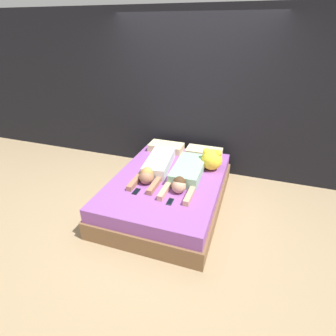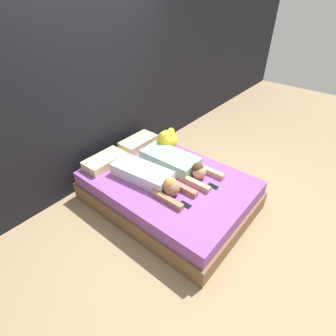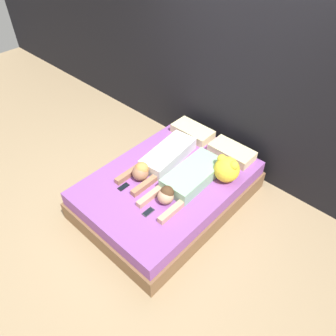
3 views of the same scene
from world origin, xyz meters
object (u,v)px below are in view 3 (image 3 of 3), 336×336
bed (168,190)px  pillow_head_right (232,152)px  plush_toy (227,169)px  person_right (187,180)px  cell_phone_right (148,212)px  person_left (161,159)px  pillow_head_left (193,131)px  cell_phone_left (124,187)px

bed → pillow_head_right: pillow_head_right is taller
bed → plush_toy: 0.79m
person_right → cell_phone_right: (-0.04, -0.61, -0.08)m
person_left → bed: bearing=-25.7°
bed → pillow_head_right: 0.96m
bed → person_left: bearing=154.3°
pillow_head_left → pillow_head_right: size_ratio=1.00×
pillow_head_right → person_right: size_ratio=0.50×
pillow_head_right → cell_phone_left: (-0.60, -1.33, -0.05)m
cell_phone_left → pillow_head_left: bearing=92.5°
bed → pillow_head_right: bearing=69.1°
pillow_head_right → person_left: 0.93m
plush_toy → pillow_head_left: bearing=154.3°
pillow_head_right → person_right: bearing=-95.5°
pillow_head_left → cell_phone_left: 1.34m
person_left → pillow_head_right: bearing=53.8°
pillow_head_left → person_left: (0.11, -0.75, 0.03)m
person_left → cell_phone_left: (-0.05, -0.58, -0.08)m
pillow_head_right → bed: bearing=-110.9°
pillow_head_right → cell_phone_right: pillow_head_right is taller
plush_toy → pillow_head_right: bearing=115.6°
pillow_head_left → cell_phone_left: size_ratio=4.08×
person_left → cell_phone_left: person_left is taller
bed → cell_phone_right: 0.63m
cell_phone_left → cell_phone_right: same height
cell_phone_left → person_left: bearing=85.4°
person_left → cell_phone_left: bearing=-94.6°
bed → pillow_head_left: (-0.33, 0.86, 0.28)m
pillow_head_right → person_right: (-0.08, -0.80, 0.02)m
bed → cell_phone_right: size_ratio=15.27×
person_right → plush_toy: size_ratio=3.56×
cell_phone_right → cell_phone_left: bearing=171.7°
pillow_head_right → cell_phone_left: size_ratio=4.08×
bed → pillow_head_right: (0.33, 0.86, 0.28)m
pillow_head_left → cell_phone_right: (0.54, -1.40, -0.05)m
person_right → plush_toy: 0.48m
person_right → pillow_head_left: bearing=126.0°
cell_phone_left → plush_toy: bearing=49.4°
bed → person_right: 0.40m
cell_phone_left → plush_toy: size_ratio=0.43×
cell_phone_right → plush_toy: plush_toy is taller
pillow_head_left → cell_phone_right: size_ratio=4.08×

